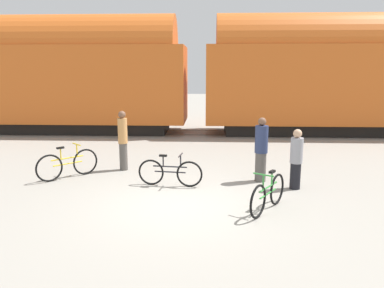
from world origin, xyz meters
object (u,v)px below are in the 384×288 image
person_in_tan (123,140)px  person_in_navy (261,150)px  bicycle_black (170,172)px  freight_train (196,72)px  bicycle_green (268,194)px  person_in_grey (296,159)px  bicycle_yellow (68,164)px

person_in_tan → person_in_navy: (4.01, -0.99, -0.05)m
person_in_tan → bicycle_black: bearing=-169.7°
freight_train → bicycle_green: 10.77m
bicycle_green → person_in_tan: person_in_tan is taller
bicycle_green → person_in_grey: (0.94, 1.60, 0.40)m
bicycle_yellow → person_in_navy: bearing=-0.6°
bicycle_black → person_in_grey: person_in_grey is taller
bicycle_yellow → person_in_tan: size_ratio=0.74×
bicycle_yellow → person_in_tan: (1.37, 0.94, 0.53)m
freight_train → bicycle_yellow: bearing=-112.4°
bicycle_yellow → bicycle_black: size_ratio=0.78×
freight_train → person_in_navy: freight_train is taller
bicycle_black → person_in_grey: (3.23, -0.08, 0.41)m
bicycle_green → bicycle_black: (-2.29, 1.68, -0.01)m
bicycle_yellow → bicycle_black: bearing=-11.6°
freight_train → bicycle_green: bearing=-79.3°
freight_train → person_in_grey: 9.40m
freight_train → bicycle_yellow: size_ratio=18.21×
freight_train → bicycle_yellow: freight_train is taller
bicycle_black → freight_train: bearing=87.6°
bicycle_yellow → person_in_grey: size_ratio=0.86×
freight_train → person_in_grey: (2.87, -8.69, -2.14)m
person_in_navy → person_in_tan: bearing=73.1°
person_in_tan → person_in_navy: bearing=-139.4°
bicycle_black → person_in_grey: 3.26m
freight_train → bicycle_green: freight_train is taller
bicycle_yellow → bicycle_green: 5.72m
bicycle_green → person_in_tan: bearing=140.3°
freight_train → person_in_grey: bearing=-71.7°
person_in_navy → person_in_grey: person_in_navy is taller
bicycle_black → person_in_tan: 2.28m
bicycle_yellow → bicycle_green: (5.24, -2.28, -0.02)m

